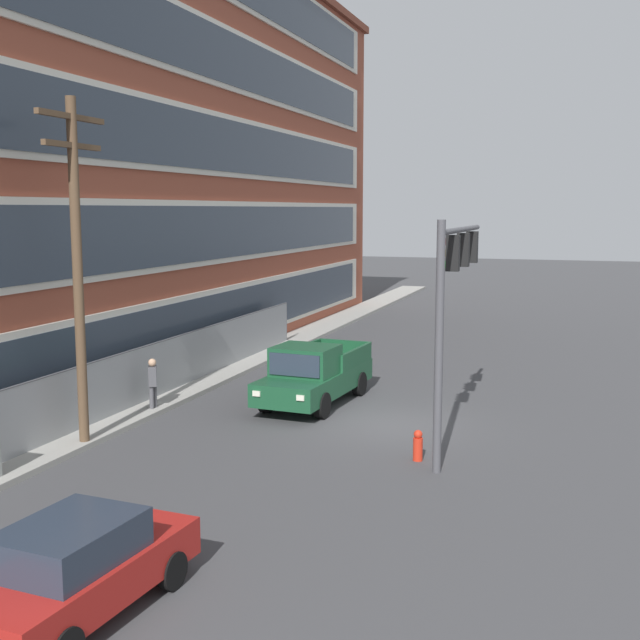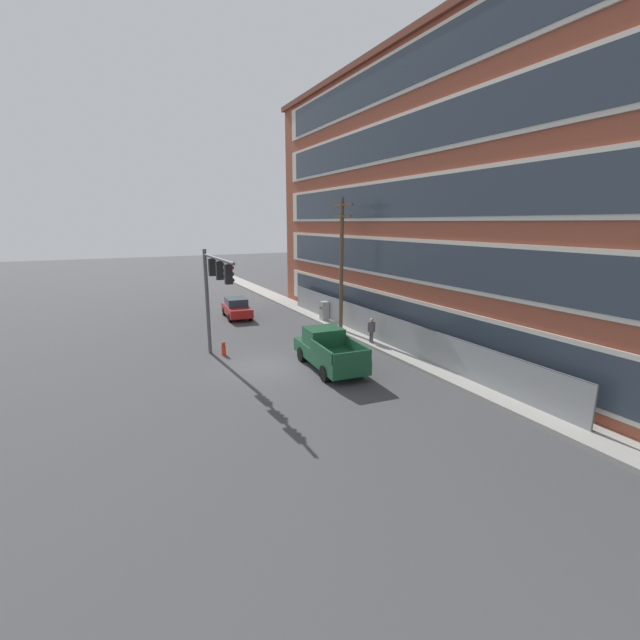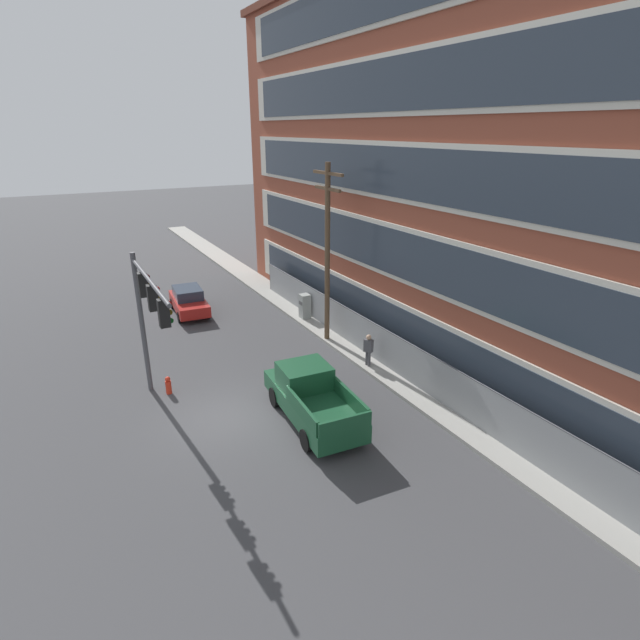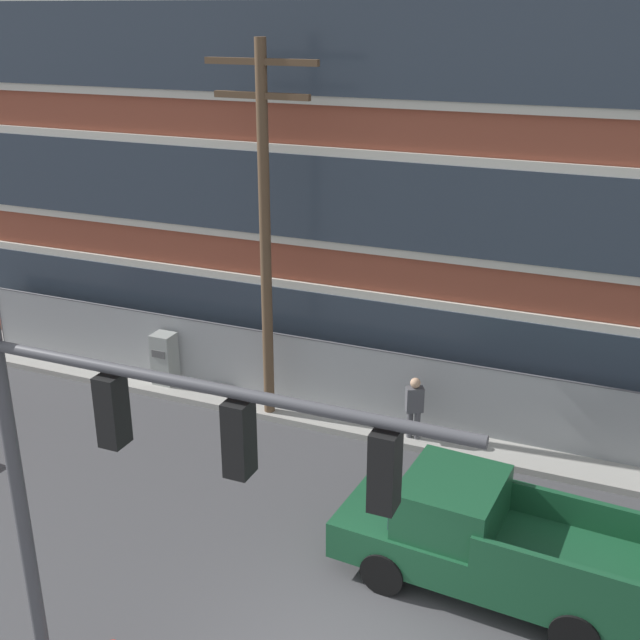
# 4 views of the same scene
# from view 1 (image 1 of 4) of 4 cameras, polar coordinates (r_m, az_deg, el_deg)

# --- Properties ---
(ground_plane) EXTENTS (160.00, 160.00, 0.00)m
(ground_plane) POSITION_cam_1_polar(r_m,az_deg,el_deg) (23.39, 5.02, -7.50)
(ground_plane) COLOR #424244
(sidewalk_building_side) EXTENTS (80.00, 1.84, 0.16)m
(sidewalk_building_side) POSITION_cam_1_polar(r_m,az_deg,el_deg) (26.25, -11.85, -5.75)
(sidewalk_building_side) COLOR #9E9B93
(sidewalk_building_side) RESTS_ON ground
(brick_mill_building) EXTENTS (46.79, 11.00, 17.44)m
(brick_mill_building) POSITION_cam_1_polar(r_m,az_deg,el_deg) (33.14, -17.16, 11.94)
(brick_mill_building) COLOR brown
(brick_mill_building) RESTS_ON ground
(chain_link_fence) EXTENTS (26.19, 0.06, 1.94)m
(chain_link_fence) POSITION_cam_1_polar(r_m,az_deg,el_deg) (25.48, -13.04, -4.12)
(chain_link_fence) COLOR gray
(chain_link_fence) RESTS_ON ground
(traffic_signal_mast) EXTENTS (6.18, 0.43, 5.96)m
(traffic_signal_mast) POSITION_cam_1_polar(r_m,az_deg,el_deg) (20.60, 9.51, 2.74)
(traffic_signal_mast) COLOR #4C4C51
(traffic_signal_mast) RESTS_ON ground
(pickup_truck_dark_green) EXTENTS (5.59, 2.39, 2.00)m
(pickup_truck_dark_green) POSITION_cam_1_polar(r_m,az_deg,el_deg) (25.55, -0.46, -3.96)
(pickup_truck_dark_green) COLOR #194C2D
(pickup_truck_dark_green) RESTS_ON ground
(sedan_red) EXTENTS (4.31, 2.05, 1.56)m
(sedan_red) POSITION_cam_1_polar(r_m,az_deg,el_deg) (13.26, -16.91, -16.52)
(sedan_red) COLOR #AD1E19
(sedan_red) RESTS_ON ground
(utility_pole_near_corner) EXTENTS (2.67, 0.26, 8.98)m
(utility_pole_near_corner) POSITION_cam_1_polar(r_m,az_deg,el_deg) (21.36, -16.90, 4.32)
(utility_pole_near_corner) COLOR brown
(utility_pole_near_corner) RESTS_ON ground
(pedestrian_near_cabinet) EXTENTS (0.47, 0.40, 1.69)m
(pedestrian_near_cabinet) POSITION_cam_1_polar(r_m,az_deg,el_deg) (25.03, -11.81, -4.32)
(pedestrian_near_cabinet) COLOR #4C4C51
(pedestrian_near_cabinet) RESTS_ON ground
(fire_hydrant) EXTENTS (0.24, 0.24, 0.78)m
(fire_hydrant) POSITION_cam_1_polar(r_m,az_deg,el_deg) (20.25, 6.98, -8.86)
(fire_hydrant) COLOR red
(fire_hydrant) RESTS_ON ground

